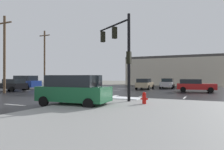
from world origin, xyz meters
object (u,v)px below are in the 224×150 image
at_px(utility_pole_far, 45,58).
at_px(suv_green, 73,90).
at_px(suv_white, 64,84).
at_px(utility_pole_mid, 4,53).
at_px(sedan_silver, 167,83).
at_px(sedan_black, 11,85).
at_px(sedan_tan, 145,84).
at_px(traffic_signal_mast, 120,46).
at_px(suv_blue, 26,82).
at_px(fire_hydrant, 144,98).
at_px(sedan_red, 195,85).

bearing_deg(utility_pole_far, suv_green, -42.65).
distance_m(suv_white, utility_pole_mid, 7.80).
bearing_deg(utility_pole_far, sedan_silver, 19.40).
xyz_separation_m(sedan_silver, suv_green, (-1.95, -22.71, 0.24)).
height_order(sedan_black, suv_green, suv_green).
bearing_deg(suv_white, suv_green, -46.93).
bearing_deg(sedan_tan, suv_white, 148.61).
xyz_separation_m(sedan_black, utility_pole_mid, (2.28, -2.80, 3.80)).
bearing_deg(sedan_black, utility_pole_mid, 132.03).
bearing_deg(traffic_signal_mast, suv_blue, 12.33).
height_order(fire_hydrant, suv_blue, suv_blue).
bearing_deg(utility_pole_mid, fire_hydrant, -9.71).
height_order(suv_green, suv_blue, same).
xyz_separation_m(fire_hydrant, sedan_red, (2.23, 14.25, 0.32)).
bearing_deg(sedan_tan, fire_hydrant, -166.70).
relative_size(traffic_signal_mast, suv_green, 1.31).
distance_m(suv_blue, utility_pole_far, 5.79).
distance_m(sedan_silver, sedan_red, 7.81).
height_order(sedan_black, utility_pole_far, utility_pole_far).
relative_size(sedan_black, suv_blue, 0.93).
height_order(sedan_tan, suv_white, suv_white).
bearing_deg(suv_white, fire_hydrant, -25.39).
xyz_separation_m(traffic_signal_mast, utility_pole_far, (-19.09, 12.26, 0.68)).
bearing_deg(sedan_tan, sedan_silver, -37.97).
bearing_deg(sedan_black, utility_pole_far, -74.17).
distance_m(fire_hydrant, suv_blue, 23.40).
bearing_deg(fire_hydrant, suv_white, 152.71).
distance_m(sedan_silver, sedan_tan, 4.58).
xyz_separation_m(traffic_signal_mast, sedan_red, (4.66, 12.66, -3.52)).
bearing_deg(suv_white, suv_blue, 160.91).
height_order(sedan_red, sedan_black, same).
bearing_deg(sedan_red, traffic_signal_mast, -115.89).
relative_size(sedan_tan, suv_green, 0.94).
bearing_deg(sedan_silver, suv_green, -9.56).
relative_size(fire_hydrant, suv_green, 0.16).
relative_size(fire_hydrant, suv_blue, 0.16).
bearing_deg(traffic_signal_mast, utility_pole_mid, 30.11).
relative_size(sedan_red, suv_white, 0.95).
distance_m(fire_hydrant, utility_pole_far, 25.98).
height_order(fire_hydrant, suv_white, suv_white).
height_order(suv_blue, utility_pole_mid, utility_pole_mid).
bearing_deg(utility_pole_mid, traffic_signal_mast, -5.26).
bearing_deg(sedan_silver, suv_blue, -64.64).
relative_size(traffic_signal_mast, sedan_red, 1.38).
bearing_deg(sedan_silver, sedan_red, 30.54).
distance_m(suv_blue, utility_pole_mid, 8.51).
distance_m(sedan_tan, utility_pole_far, 17.41).
xyz_separation_m(suv_blue, suv_white, (10.32, -3.96, 0.00)).
bearing_deg(sedan_tan, suv_blue, 110.98).
bearing_deg(utility_pole_far, traffic_signal_mast, -32.71).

